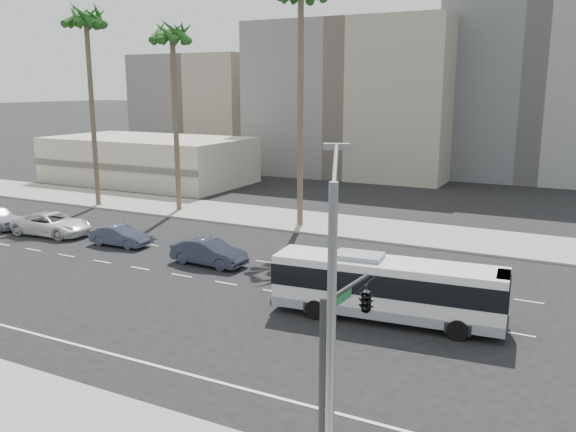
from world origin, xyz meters
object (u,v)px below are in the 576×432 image
Objects in this scene: traffic_signal at (362,302)px; car_a at (209,252)px; car_b at (120,236)px; city_bus at (387,287)px; streetlight_corner at (332,318)px; car_c at (52,224)px; palm_mid at (172,39)px; palm_far at (86,23)px.

car_a is at bearing 142.69° from traffic_signal.
city_bus is at bearing -104.79° from car_b.
traffic_signal is (22.11, -13.66, 3.60)m from car_b.
car_b is at bearing 152.74° from traffic_signal.
city_bus is 2.07× the size of traffic_signal.
car_a is at bearing 110.97° from streetlight_corner.
streetlight_corner reaches higher than car_a.
car_b is 0.70× the size of car_c.
car_b is at bearing -72.52° from palm_mid.
car_b is 28.41m from streetlight_corner.
car_b is (-7.84, 0.92, -0.10)m from car_a.
city_bus is 1.81× the size of car_c.
palm_far is (-4.90, 9.53, 14.94)m from car_c.
car_a is 21.30m from palm_mid.
streetlight_corner reaches higher than traffic_signal.
city_bus is at bearing -33.36° from palm_mid.
car_c reaches higher than car_a.
car_a is 7.89m from car_b.
traffic_signal is at bearing -124.11° from car_b.
streetlight_corner is at bearing -83.76° from city_bus.
palm_far is at bearing 150.83° from city_bus.
palm_mid is (-3.48, 11.06, 13.60)m from car_b.
car_c is 17.61m from palm_mid.
streetlight_corner is at bearing -124.77° from car_c.
palm_mid reaches higher than traffic_signal.
car_b is 21.18m from palm_far.
city_bus is 2.57× the size of car_b.
palm_far is at bearing 120.33° from streetlight_corner.
car_b is 0.26× the size of palm_mid.
car_b is 0.81× the size of traffic_signal.
palm_far is (-11.35, 9.62, 15.07)m from car_b.
traffic_signal is at bearing 74.93° from streetlight_corner.
palm_far reaches higher than city_bus.
streetlight_corner reaches higher than city_bus.
city_bus is 0.61× the size of palm_far.
streetlight_corner is (28.92, -16.92, 4.19)m from car_c.
palm_far is (-33.82, 26.46, 10.75)m from streetlight_corner.
traffic_signal is 36.96m from palm_mid.
car_c is at bearing -105.12° from palm_mid.
city_bus is 20.49m from car_b.
palm_far is at bearing -169.67° from palm_mid.
city_bus reaches higher than car_a.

